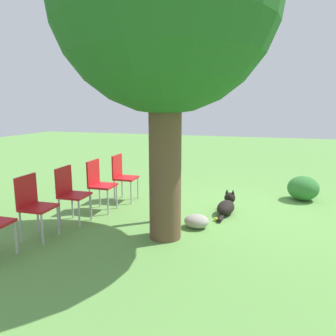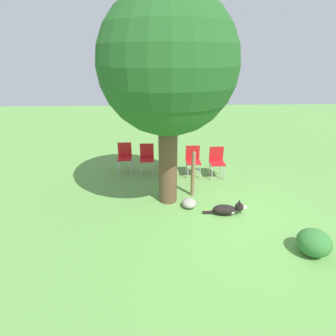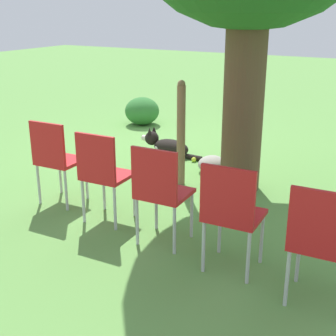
{
  "view_description": "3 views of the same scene",
  "coord_description": "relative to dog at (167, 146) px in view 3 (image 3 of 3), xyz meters",
  "views": [
    {
      "loc": [
        -0.71,
        5.66,
        1.96
      ],
      "look_at": [
        0.65,
        1.31,
        1.07
      ],
      "focal_mm": 35.0,
      "sensor_mm": 36.0,
      "label": 1
    },
    {
      "loc": [
        -5.34,
        1.49,
        3.55
      ],
      "look_at": [
        0.57,
        1.25,
        0.99
      ],
      "focal_mm": 28.0,
      "sensor_mm": 36.0,
      "label": 2
    },
    {
      "loc": [
        5.75,
        3.05,
        2.09
      ],
      "look_at": [
        1.76,
        0.84,
        0.5
      ],
      "focal_mm": 50.0,
      "sensor_mm": 36.0,
      "label": 3
    }
  ],
  "objects": [
    {
      "name": "ground_plane",
      "position": [
        0.02,
        0.16,
        -0.13
      ],
      "size": [
        30.0,
        30.0,
        0.0
      ],
      "primitive_type": "plane",
      "color": "#609947"
    },
    {
      "name": "dog",
      "position": [
        0.0,
        0.0,
        0.0
      ],
      "size": [
        0.34,
        1.03,
        0.38
      ],
      "rotation": [
        0.0,
        0.0,
        4.63
      ],
      "color": "black",
      "rests_on": "ground_plane"
    },
    {
      "name": "fence_post",
      "position": [
        0.97,
        0.73,
        0.51
      ],
      "size": [
        0.1,
        0.1,
        1.28
      ],
      "color": "#846647",
      "rests_on": "ground_plane"
    },
    {
      "name": "red_chair_0",
      "position": [
        2.16,
        -0.17,
        0.42
      ],
      "size": [
        0.43,
        0.45,
        0.95
      ],
      "rotation": [
        0.0,
        0.0,
        3.17
      ],
      "color": "red",
      "rests_on": "ground_plane"
    },
    {
      "name": "red_chair_1",
      "position": [
        2.3,
        0.56,
        0.42
      ],
      "size": [
        0.43,
        0.45,
        0.95
      ],
      "rotation": [
        0.0,
        0.0,
        3.17
      ],
      "color": "red",
      "rests_on": "ground_plane"
    },
    {
      "name": "red_chair_2",
      "position": [
        2.43,
        1.29,
        0.42
      ],
      "size": [
        0.43,
        0.45,
        0.95
      ],
      "rotation": [
        0.0,
        0.0,
        3.17
      ],
      "color": "red",
      "rests_on": "ground_plane"
    },
    {
      "name": "red_chair_3",
      "position": [
        2.56,
        2.01,
        0.42
      ],
      "size": [
        0.43,
        0.45,
        0.95
      ],
      "rotation": [
        0.0,
        0.0,
        3.17
      ],
      "color": "red",
      "rests_on": "ground_plane"
    },
    {
      "name": "red_chair_4",
      "position": [
        2.7,
        2.74,
        0.42
      ],
      "size": [
        0.43,
        0.45,
        0.95
      ],
      "rotation": [
        0.0,
        0.0,
        3.17
      ],
      "color": "red",
      "rests_on": "ground_plane"
    },
    {
      "name": "tennis_ball",
      "position": [
        0.12,
        0.5,
        -0.1
      ],
      "size": [
        0.07,
        0.07,
        0.07
      ],
      "color": "#CCE033",
      "rests_on": "ground_plane"
    },
    {
      "name": "garden_rock",
      "position": [
        0.37,
        0.89,
        -0.03
      ],
      "size": [
        0.4,
        0.36,
        0.21
      ],
      "color": "gray",
      "rests_on": "ground_plane"
    },
    {
      "name": "low_shrub",
      "position": [
        -1.41,
        -1.31,
        0.12
      ],
      "size": [
        0.63,
        0.63,
        0.5
      ],
      "color": "#337533",
      "rests_on": "ground_plane"
    }
  ]
}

